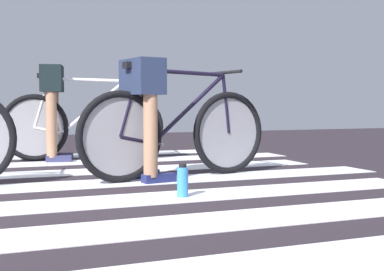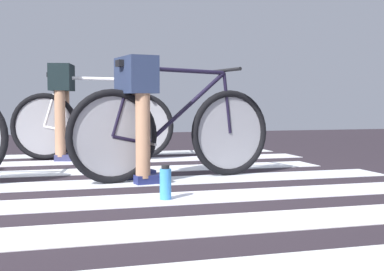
{
  "view_description": "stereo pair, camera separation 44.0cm",
  "coord_description": "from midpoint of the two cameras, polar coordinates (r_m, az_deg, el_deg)",
  "views": [
    {
      "loc": [
        -0.53,
        -3.57,
        0.63
      ],
      "look_at": [
        1.13,
        0.67,
        0.36
      ],
      "focal_mm": 49.29,
      "sensor_mm": 36.0,
      "label": 1
    },
    {
      "loc": [
        -0.09,
        -3.57,
        0.63
      ],
      "look_at": [
        1.13,
        0.67,
        0.36
      ],
      "focal_mm": 49.29,
      "sensor_mm": 36.0,
      "label": 2
    }
  ],
  "objects": [
    {
      "name": "bicycle_1_of_3",
      "position": [
        4.24,
        0.91,
        0.51
      ],
      "size": [
        1.72,
        0.55,
        0.93
      ],
      "rotation": [
        0.0,
        0.0,
        0.17
      ],
      "color": "black",
      "rests_on": "ground"
    },
    {
      "name": "cyclist_3_of_3",
      "position": [
        5.79,
        -11.66,
        3.96
      ],
      "size": [
        0.38,
        0.45,
        1.02
      ],
      "rotation": [
        0.0,
        0.0,
        -0.2
      ],
      "color": "#A87A5B",
      "rests_on": "ground"
    },
    {
      "name": "cyclist_1_of_3",
      "position": [
        4.1,
        -2.96,
        3.71
      ],
      "size": [
        0.37,
        0.44,
        0.96
      ],
      "rotation": [
        0.0,
        0.0,
        0.17
      ],
      "color": "#A87A5B",
      "rests_on": "ground"
    },
    {
      "name": "crosswalk_markings",
      "position": [
        3.66,
        -10.67,
        -6.08
      ],
      "size": [
        5.49,
        5.75,
        0.0
      ],
      "color": "silver",
      "rests_on": "ground"
    },
    {
      "name": "ground",
      "position": [
        3.64,
        -10.96,
        -6.34
      ],
      "size": [
        18.0,
        14.0,
        0.02
      ],
      "color": "#292229"
    },
    {
      "name": "water_bottle",
      "position": [
        3.38,
        0.76,
        -5.05
      ],
      "size": [
        0.07,
        0.07,
        0.22
      ],
      "color": "#368AD6",
      "rests_on": "ground"
    },
    {
      "name": "bicycle_3_of_3",
      "position": [
        5.76,
        -8.56,
        1.28
      ],
      "size": [
        1.71,
        0.56,
        0.93
      ],
      "rotation": [
        0.0,
        0.0,
        -0.2
      ],
      "color": "black",
      "rests_on": "ground"
    }
  ]
}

